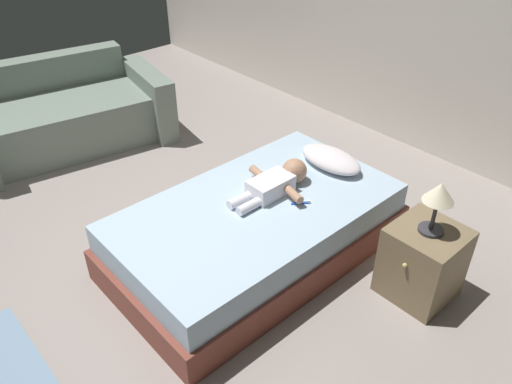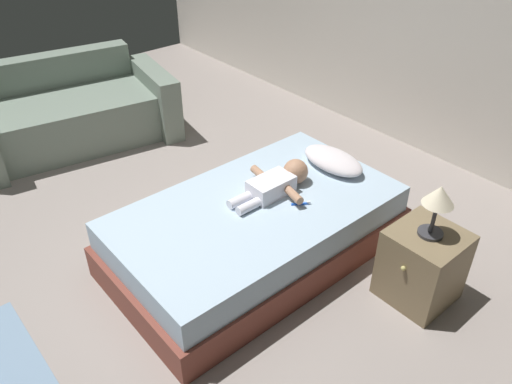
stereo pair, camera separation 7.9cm
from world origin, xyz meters
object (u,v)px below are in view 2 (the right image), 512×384
at_px(bed, 256,230).
at_px(pillow, 333,160).
at_px(couch, 72,113).
at_px(lamp, 439,200).
at_px(toothbrush, 301,204).
at_px(baby, 278,182).
at_px(nightstand, 422,265).

distance_m(bed, pillow, 0.79).
relative_size(couch, lamp, 5.68).
distance_m(pillow, toothbrush, 0.54).
relative_size(pillow, couch, 0.26).
relative_size(baby, lamp, 1.87).
height_order(bed, baby, baby).
distance_m(toothbrush, nightstand, 0.85).
relative_size(toothbrush, nightstand, 0.23).
bearing_deg(bed, pillow, 89.21).
height_order(pillow, nightstand, pillow).
xyz_separation_m(pillow, couch, (-2.47, -0.97, -0.21)).
xyz_separation_m(pillow, lamp, (0.96, -0.20, 0.25)).
height_order(couch, nightstand, couch).
distance_m(baby, lamp, 1.07).
height_order(baby, toothbrush, baby).
bearing_deg(toothbrush, baby, -178.10).
bearing_deg(toothbrush, pillow, 110.30).
distance_m(couch, lamp, 3.54).
bearing_deg(couch, bed, 5.47).
distance_m(baby, couch, 2.48).
xyz_separation_m(baby, toothbrush, (0.22, 0.01, -0.06)).
xyz_separation_m(bed, toothbrush, (0.20, 0.23, 0.23)).
height_order(bed, toothbrush, toothbrush).
relative_size(toothbrush, lamp, 0.33).
distance_m(nightstand, lamp, 0.50).
xyz_separation_m(bed, lamp, (0.97, 0.54, 0.54)).
bearing_deg(baby, nightstand, 17.55).
height_order(baby, nightstand, baby).
distance_m(pillow, nightstand, 1.01).
distance_m(bed, couch, 2.47).
height_order(toothbrush, lamp, lamp).
bearing_deg(nightstand, bed, -151.02).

